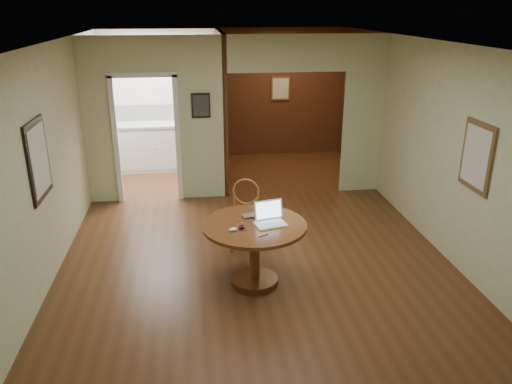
{
  "coord_description": "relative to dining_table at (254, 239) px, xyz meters",
  "views": [
    {
      "loc": [
        -0.73,
        -5.63,
        3.13
      ],
      "look_at": [
        -0.04,
        -0.2,
        1.07
      ],
      "focal_mm": 35.0,
      "sensor_mm": 36.0,
      "label": 1
    }
  ],
  "objects": [
    {
      "name": "floor",
      "position": [
        0.08,
        0.41,
        -0.56
      ],
      "size": [
        5.0,
        5.0,
        0.0
      ],
      "primitive_type": "plane",
      "color": "#4A2B15",
      "rests_on": "ground"
    },
    {
      "name": "room_shell",
      "position": [
        -0.39,
        3.51,
        0.73
      ],
      "size": [
        5.2,
        7.5,
        5.0
      ],
      "color": "white",
      "rests_on": "ground"
    },
    {
      "name": "dining_table",
      "position": [
        0.0,
        0.0,
        0.0
      ],
      "size": [
        1.21,
        1.21,
        0.76
      ],
      "rotation": [
        0.0,
        0.0,
        -0.21
      ],
      "color": "brown",
      "rests_on": "ground"
    },
    {
      "name": "chair",
      "position": [
        -0.01,
        0.94,
        -0.03
      ],
      "size": [
        0.51,
        0.51,
        0.96
      ],
      "rotation": [
        0.0,
        0.0,
        -0.3
      ],
      "color": "#A06939",
      "rests_on": "ground"
    },
    {
      "name": "open_laptop",
      "position": [
        0.18,
        0.02,
        0.26
      ],
      "size": [
        0.39,
        0.37,
        0.24
      ],
      "rotation": [
        0.0,
        0.0,
        0.23
      ],
      "color": "white",
      "rests_on": "dining_table"
    },
    {
      "name": "closed_laptop",
      "position": [
        0.04,
        0.19,
        0.21
      ],
      "size": [
        0.34,
        0.27,
        0.02
      ],
      "primitive_type": "imported",
      "rotation": [
        0.0,
        0.0,
        0.28
      ],
      "color": "silver",
      "rests_on": "dining_table"
    },
    {
      "name": "mouse",
      "position": [
        -0.26,
        -0.17,
        0.22
      ],
      "size": [
        0.11,
        0.08,
        0.04
      ],
      "primitive_type": "ellipsoid",
      "rotation": [
        0.0,
        0.0,
        0.32
      ],
      "color": "white",
      "rests_on": "dining_table"
    },
    {
      "name": "wine_glass",
      "position": [
        -0.16,
        -0.12,
        0.25
      ],
      "size": [
        0.09,
        0.09,
        0.1
      ],
      "primitive_type": null,
      "color": "white",
      "rests_on": "dining_table"
    },
    {
      "name": "pen",
      "position": [
        0.06,
        -0.33,
        0.2
      ],
      "size": [
        0.12,
        0.08,
        0.01
      ],
      "primitive_type": "cylinder",
      "rotation": [
        0.0,
        1.57,
        0.57
      ],
      "color": "#0C1154",
      "rests_on": "dining_table"
    },
    {
      "name": "kitchen_cabinet",
      "position": [
        -1.27,
        4.61,
        -0.09
      ],
      "size": [
        2.06,
        0.6,
        0.94
      ],
      "color": "white",
      "rests_on": "ground"
    },
    {
      "name": "grocery_bag",
      "position": [
        -0.73,
        4.61,
        0.52
      ],
      "size": [
        0.28,
        0.24,
        0.28
      ],
      "primitive_type": "ellipsoid",
      "rotation": [
        0.0,
        0.0,
        0.0
      ],
      "color": "beige",
      "rests_on": "kitchen_cabinet"
    }
  ]
}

